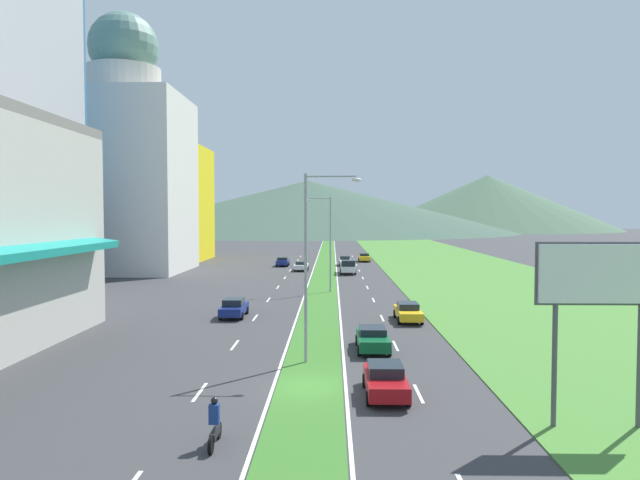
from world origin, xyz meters
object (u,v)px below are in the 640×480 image
Objects in this scene: car_7 at (408,312)px; motorcycle_rider at (215,426)px; billboard_roadside at (599,286)px; car_6 at (364,257)px; street_lamp_mid at (328,238)px; car_5 at (345,261)px; car_1 at (385,380)px; street_lamp_near at (311,256)px; car_4 at (234,308)px; pickup_truck_0 at (348,267)px; car_0 at (283,261)px; car_2 at (301,266)px; car_3 at (373,338)px.

motorcycle_rider is (-10.13, -24.37, 0.02)m from car_7.
car_6 is at bearing 93.40° from billboard_roadside.
street_lamp_mid reaches higher than car_6.
street_lamp_mid reaches higher than car_5.
car_7 is at bearing 169.35° from car_1.
street_lamp_near reaches higher than car_4.
car_5 is 0.79× the size of pickup_truck_0.
car_0 is at bearing -56.98° from car_6.
car_5 is 2.12× the size of motorcycle_rider.
street_lamp_near is 2.43× the size of car_1.
car_0 is (-18.21, 69.28, -4.83)m from billboard_roadside.
car_1 is 22.49m from car_4.
car_2 is 64.07m from motorcycle_rider.
street_lamp_near is 14.85m from billboard_roadside.
billboard_roadside reaches higher than car_2.
car_1 is at bearing -85.28° from street_lamp_mid.
street_lamp_near is at bearing -147.54° from car_1.
car_2 is at bearing -37.47° from car_5.
motorcycle_rider is (-6.69, -14.67, 0.01)m from car_3.
street_lamp_mid reaches higher than car_1.
car_4 is at bearing -95.92° from car_7.
car_1 is 0.95× the size of car_3.
car_5 is (-8.18, 70.65, -4.79)m from billboard_roadside.
street_lamp_near is 7.15m from car_3.
car_7 is at bearing 6.04° from pickup_truck_0.
car_5 is (10.04, 46.90, 0.01)m from car_4.
street_lamp_near is 2.20× the size of car_2.
street_lamp_mid is at bearing -5.29° from motorcycle_rider.
car_0 is 57.61m from car_3.
car_5 is at bearing -25.45° from car_6.
billboard_roadside is 78.39m from car_6.
billboard_roadside is at bearing 8.00° from pickup_truck_0.
street_lamp_near is at bearing -154.56° from car_4.
car_2 is 8.14m from pickup_truck_0.
car_3 is 0.85× the size of pickup_truck_0.
car_5 reaches higher than car_7.
car_7 is (6.36, -16.33, -5.03)m from street_lamp_mid.
street_lamp_near is at bearing -176.33° from car_2.
billboard_roadside is 30.32m from car_4.
car_3 is 1.07× the size of car_5.
street_lamp_near is at bearing -49.07° from car_3.
street_lamp_near is 2.35× the size of car_4.
car_3 is at bearing -169.58° from car_0.
street_lamp_mid is 24.27m from car_2.
car_3 is at bearing 0.36° from pickup_truck_0.
car_1 is at bearing -57.54° from street_lamp_near.
car_3 is 2.28× the size of motorcycle_rider.
car_3 is at bearing -83.60° from street_lamp_mid.
car_1 is at bearing -10.65° from car_7.
street_lamp_mid is (0.72, 29.17, -0.26)m from street_lamp_near.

